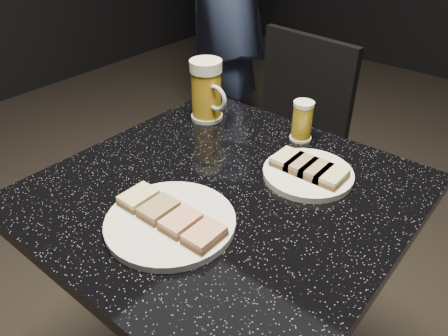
{
  "coord_description": "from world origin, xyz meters",
  "views": [
    {
      "loc": [
        0.46,
        -0.56,
        1.28
      ],
      "look_at": [
        0.0,
        0.0,
        0.8
      ],
      "focal_mm": 35.0,
      "sensor_mm": 36.0,
      "label": 1
    }
  ],
  "objects_px": {
    "plate_large": "(170,222)",
    "plate_small": "(308,174)",
    "beer_mug": "(207,90)",
    "chair": "(282,142)",
    "beer_tumbler": "(302,121)",
    "table": "(224,272)"
  },
  "relations": [
    {
      "from": "plate_large",
      "to": "table",
      "type": "distance_m",
      "value": 0.29
    },
    {
      "from": "plate_small",
      "to": "table",
      "type": "bearing_deg",
      "value": -127.11
    },
    {
      "from": "plate_small",
      "to": "beer_tumbler",
      "type": "distance_m",
      "value": 0.17
    },
    {
      "from": "plate_large",
      "to": "beer_tumbler",
      "type": "distance_m",
      "value": 0.43
    },
    {
      "from": "beer_mug",
      "to": "chair",
      "type": "xyz_separation_m",
      "value": [
        -0.0,
        0.4,
        -0.33
      ]
    },
    {
      "from": "plate_small",
      "to": "beer_tumbler",
      "type": "bearing_deg",
      "value": 126.54
    },
    {
      "from": "table",
      "to": "beer_mug",
      "type": "bearing_deg",
      "value": 137.33
    },
    {
      "from": "beer_tumbler",
      "to": "beer_mug",
      "type": "bearing_deg",
      "value": -166.05
    },
    {
      "from": "beer_tumbler",
      "to": "plate_large",
      "type": "bearing_deg",
      "value": -92.22
    },
    {
      "from": "plate_large",
      "to": "beer_mug",
      "type": "distance_m",
      "value": 0.44
    },
    {
      "from": "plate_small",
      "to": "chair",
      "type": "distance_m",
      "value": 0.64
    },
    {
      "from": "plate_large",
      "to": "plate_small",
      "type": "xyz_separation_m",
      "value": [
        0.11,
        0.3,
        0.0
      ]
    },
    {
      "from": "plate_large",
      "to": "plate_small",
      "type": "distance_m",
      "value": 0.32
    },
    {
      "from": "plate_small",
      "to": "plate_large",
      "type": "bearing_deg",
      "value": -110.96
    },
    {
      "from": "plate_small",
      "to": "chair",
      "type": "relative_size",
      "value": 0.22
    },
    {
      "from": "plate_large",
      "to": "plate_small",
      "type": "height_order",
      "value": "same"
    },
    {
      "from": "beer_tumbler",
      "to": "chair",
      "type": "height_order",
      "value": "chair"
    },
    {
      "from": "chair",
      "to": "beer_mug",
      "type": "bearing_deg",
      "value": -89.42
    },
    {
      "from": "table",
      "to": "beer_mug",
      "type": "distance_m",
      "value": 0.45
    },
    {
      "from": "plate_large",
      "to": "beer_tumbler",
      "type": "xyz_separation_m",
      "value": [
        0.02,
        0.43,
        0.04
      ]
    },
    {
      "from": "plate_small",
      "to": "beer_mug",
      "type": "xyz_separation_m",
      "value": [
        -0.34,
        0.07,
        0.07
      ]
    },
    {
      "from": "plate_large",
      "to": "table",
      "type": "height_order",
      "value": "plate_large"
    }
  ]
}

